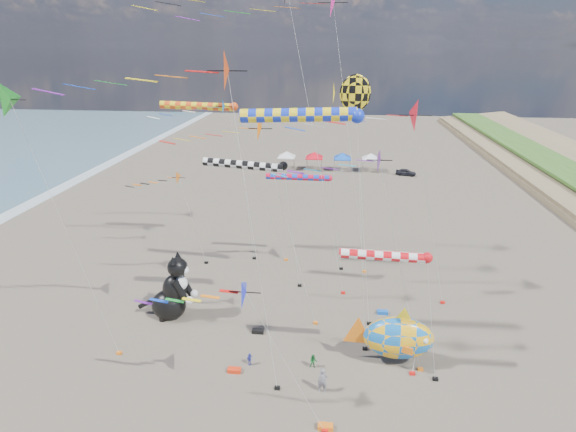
% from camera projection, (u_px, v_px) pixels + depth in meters
% --- Properties ---
extents(delta_kite_1, '(11.44, 2.35, 19.31)m').
position_uv_depth(delta_kite_1, '(2.00, 103.00, 26.90)').
color(delta_kite_1, '#1C8123').
rests_on(delta_kite_1, ground).
extents(delta_kite_2, '(9.18, 1.65, 15.76)m').
position_uv_depth(delta_kite_2, '(371.00, 165.00, 26.38)').
color(delta_kite_2, '#5F188E').
rests_on(delta_kite_2, ground).
extents(delta_kite_3, '(10.43, 1.93, 9.76)m').
position_uv_depth(delta_kite_3, '(231.00, 301.00, 23.69)').
color(delta_kite_3, '#1F2CE3').
rests_on(delta_kite_3, ground).
extents(delta_kite_4, '(11.29, 1.94, 16.57)m').
position_uv_depth(delta_kite_4, '(246.00, 135.00, 31.43)').
color(delta_kite_4, orange).
rests_on(delta_kite_4, ground).
extents(delta_kite_5, '(13.79, 2.76, 17.60)m').
position_uv_depth(delta_kite_5, '(400.00, 117.00, 34.02)').
color(delta_kite_5, red).
rests_on(delta_kite_5, ground).
extents(delta_kite_6, '(7.72, 1.51, 9.57)m').
position_uv_depth(delta_kite_6, '(166.00, 185.00, 43.75)').
color(delta_kite_6, orange).
rests_on(delta_kite_6, ground).
extents(delta_kite_7, '(17.24, 2.80, 25.94)m').
position_uv_depth(delta_kite_7, '(313.00, 4.00, 36.50)').
color(delta_kite_7, '#F01F90').
rests_on(delta_kite_7, ground).
extents(delta_kite_8, '(12.73, 2.39, 21.13)m').
position_uv_depth(delta_kite_8, '(203.00, 77.00, 22.81)').
color(delta_kite_8, red).
rests_on(delta_kite_8, ground).
extents(delta_kite_9, '(11.59, 1.72, 16.73)m').
position_uv_depth(delta_kite_9, '(224.00, 110.00, 42.13)').
color(delta_kite_9, '#1371BE').
rests_on(delta_kite_9, ground).
extents(windsock_0, '(7.65, 0.61, 9.78)m').
position_uv_depth(windsock_0, '(301.00, 178.00, 42.23)').
color(windsock_0, red).
rests_on(windsock_0, ground).
extents(windsock_1, '(8.72, 0.77, 16.14)m').
position_uv_depth(windsock_1, '(202.00, 107.00, 42.23)').
color(windsock_1, '#F54A14').
rests_on(windsock_1, ground).
extents(windsock_2, '(8.66, 0.77, 11.93)m').
position_uv_depth(windsock_2, '(247.00, 165.00, 38.34)').
color(windsock_2, black).
rests_on(windsock_2, ground).
extents(windsock_3, '(7.00, 0.66, 9.41)m').
position_uv_depth(windsock_3, '(388.00, 257.00, 27.39)').
color(windsock_3, red).
rests_on(windsock_3, ground).
extents(windsock_4, '(8.92, 0.91, 17.53)m').
position_uv_depth(windsock_4, '(305.00, 116.00, 27.64)').
color(windsock_4, '#1430D0').
rests_on(windsock_4, ground).
extents(angelfish_kite, '(3.74, 3.02, 19.23)m').
position_uv_depth(angelfish_kite, '(352.00, 95.00, 31.96)').
color(angelfish_kite, yellow).
rests_on(angelfish_kite, ground).
extents(cat_inflatable, '(4.42, 2.39, 5.82)m').
position_uv_depth(cat_inflatable, '(171.00, 286.00, 36.29)').
color(cat_inflatable, black).
rests_on(cat_inflatable, ground).
extents(fish_inflatable, '(6.42, 2.20, 4.67)m').
position_uv_depth(fish_inflatable, '(397.00, 338.00, 30.98)').
color(fish_inflatable, blue).
rests_on(fish_inflatable, ground).
extents(person_adult, '(0.66, 0.45, 1.77)m').
position_uv_depth(person_adult, '(323.00, 381.00, 28.88)').
color(person_adult, slate).
rests_on(person_adult, ground).
extents(child_green, '(0.55, 0.44, 1.08)m').
position_uv_depth(child_green, '(313.00, 361.00, 31.18)').
color(child_green, '#1F7431').
rests_on(child_green, ground).
extents(child_blue, '(0.52, 0.60, 0.97)m').
position_uv_depth(child_blue, '(250.00, 359.00, 31.51)').
color(child_blue, '#2D34AA').
rests_on(child_blue, ground).
extents(kite_bag_0, '(0.90, 0.44, 0.30)m').
position_uv_depth(kite_bag_0, '(258.00, 331.00, 35.14)').
color(kite_bag_0, black).
rests_on(kite_bag_0, ground).
extents(kite_bag_1, '(0.90, 0.44, 0.30)m').
position_uv_depth(kite_bag_1, '(382.00, 312.00, 37.63)').
color(kite_bag_1, blue).
rests_on(kite_bag_1, ground).
extents(kite_bag_2, '(0.90, 0.44, 0.30)m').
position_uv_depth(kite_bag_2, '(325.00, 427.00, 26.34)').
color(kite_bag_2, orange).
rests_on(kite_bag_2, ground).
extents(kite_bag_3, '(0.90, 0.44, 0.30)m').
position_uv_depth(kite_bag_3, '(234.00, 370.00, 30.92)').
color(kite_bag_3, red).
rests_on(kite_bag_3, ground).
extents(tent_row, '(19.20, 4.20, 3.80)m').
position_uv_depth(tent_row, '(328.00, 153.00, 79.82)').
color(tent_row, white).
rests_on(tent_row, ground).
extents(parked_car, '(3.64, 2.13, 1.16)m').
position_uv_depth(parked_car, '(406.00, 172.00, 77.50)').
color(parked_car, '#26262D').
rests_on(parked_car, ground).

